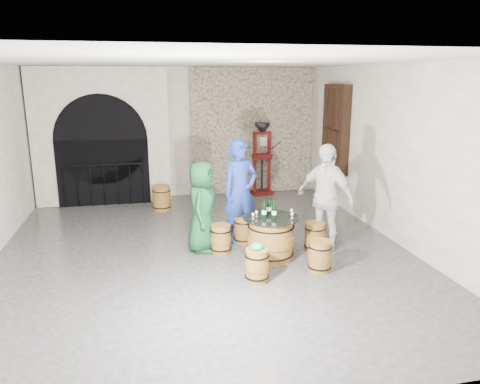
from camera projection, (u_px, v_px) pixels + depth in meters
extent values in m
plane|color=#2B2B2E|center=(205.00, 252.00, 7.91)|extent=(8.00, 8.00, 0.00)
plane|color=silver|center=(182.00, 133.00, 11.31)|extent=(8.00, 0.00, 8.00)
plane|color=silver|center=(267.00, 248.00, 3.73)|extent=(8.00, 0.00, 8.00)
plane|color=silver|center=(395.00, 154.00, 8.22)|extent=(0.00, 8.00, 8.00)
plane|color=beige|center=(201.00, 61.00, 7.12)|extent=(8.00, 8.00, 0.00)
cube|color=tan|center=(253.00, 132.00, 11.61)|extent=(3.20, 0.12, 3.18)
cube|color=silver|center=(102.00, 136.00, 10.69)|extent=(3.10, 0.50, 3.18)
cube|color=black|center=(104.00, 173.00, 10.64)|extent=(2.10, 0.03, 1.55)
cylinder|color=black|center=(101.00, 140.00, 10.45)|extent=(2.10, 0.03, 2.10)
cylinder|color=black|center=(103.00, 165.00, 10.53)|extent=(1.79, 0.04, 0.04)
cylinder|color=black|center=(64.00, 187.00, 10.47)|extent=(0.02, 0.02, 0.98)
cylinder|color=black|center=(78.00, 187.00, 10.53)|extent=(0.02, 0.02, 0.98)
cylinder|color=black|center=(91.00, 186.00, 10.59)|extent=(0.02, 0.02, 0.98)
cylinder|color=black|center=(104.00, 185.00, 10.65)|extent=(0.02, 0.02, 0.98)
cylinder|color=black|center=(117.00, 185.00, 10.71)|extent=(0.02, 0.02, 0.98)
cylinder|color=black|center=(130.00, 184.00, 10.77)|extent=(0.02, 0.02, 0.98)
cylinder|color=black|center=(143.00, 184.00, 10.83)|extent=(0.02, 0.02, 0.98)
cube|color=black|center=(336.00, 129.00, 10.43)|extent=(0.20, 1.10, 2.00)
cube|color=black|center=(334.00, 129.00, 10.42)|extent=(0.06, 0.88, 1.76)
cube|color=black|center=(335.00, 129.00, 10.42)|extent=(0.22, 0.92, 0.06)
cube|color=black|center=(340.00, 130.00, 10.15)|extent=(0.22, 0.06, 1.80)
cube|color=black|center=(335.00, 129.00, 10.42)|extent=(0.22, 0.06, 1.80)
cube|color=black|center=(330.00, 128.00, 10.70)|extent=(0.22, 0.06, 1.80)
cylinder|color=olive|center=(271.00, 239.00, 7.55)|extent=(0.72, 0.72, 0.69)
cylinder|color=olive|center=(271.00, 239.00, 7.55)|extent=(0.77, 0.77, 0.15)
torus|color=black|center=(271.00, 252.00, 7.60)|extent=(0.78, 0.78, 0.02)
torus|color=black|center=(271.00, 226.00, 7.49)|extent=(0.78, 0.78, 0.02)
cylinder|color=olive|center=(271.00, 219.00, 7.46)|extent=(0.74, 0.74, 0.02)
cylinder|color=black|center=(271.00, 218.00, 7.45)|extent=(0.94, 0.94, 0.01)
cylinder|color=olive|center=(221.00, 239.00, 7.85)|extent=(0.34, 0.34, 0.48)
cylinder|color=olive|center=(221.00, 239.00, 7.85)|extent=(0.36, 0.36, 0.11)
torus|color=black|center=(221.00, 248.00, 7.89)|extent=(0.37, 0.37, 0.02)
torus|color=black|center=(221.00, 230.00, 7.80)|extent=(0.37, 0.37, 0.02)
cylinder|color=olive|center=(221.00, 225.00, 7.78)|extent=(0.34, 0.34, 0.02)
cylinder|color=olive|center=(244.00, 230.00, 8.32)|extent=(0.34, 0.34, 0.48)
cylinder|color=olive|center=(244.00, 230.00, 8.32)|extent=(0.36, 0.36, 0.11)
torus|color=black|center=(244.00, 238.00, 8.36)|extent=(0.37, 0.37, 0.02)
torus|color=black|center=(244.00, 221.00, 8.28)|extent=(0.37, 0.37, 0.02)
cylinder|color=olive|center=(244.00, 217.00, 8.26)|extent=(0.34, 0.34, 0.02)
cylinder|color=olive|center=(315.00, 237.00, 7.95)|extent=(0.34, 0.34, 0.48)
cylinder|color=olive|center=(315.00, 237.00, 7.95)|extent=(0.36, 0.36, 0.11)
torus|color=black|center=(314.00, 246.00, 7.99)|extent=(0.37, 0.37, 0.02)
torus|color=black|center=(315.00, 228.00, 7.91)|extent=(0.37, 0.37, 0.02)
cylinder|color=olive|center=(315.00, 223.00, 7.89)|extent=(0.34, 0.34, 0.02)
cylinder|color=olive|center=(320.00, 256.00, 7.09)|extent=(0.34, 0.34, 0.48)
cylinder|color=olive|center=(320.00, 256.00, 7.09)|extent=(0.36, 0.36, 0.11)
torus|color=black|center=(319.00, 266.00, 7.13)|extent=(0.37, 0.37, 0.02)
torus|color=black|center=(320.00, 247.00, 7.05)|extent=(0.37, 0.37, 0.02)
cylinder|color=olive|center=(321.00, 241.00, 7.03)|extent=(0.34, 0.34, 0.02)
cylinder|color=olive|center=(257.00, 266.00, 6.75)|extent=(0.34, 0.34, 0.48)
cylinder|color=olive|center=(257.00, 266.00, 6.75)|extent=(0.36, 0.36, 0.11)
torus|color=black|center=(257.00, 276.00, 6.79)|extent=(0.37, 0.37, 0.02)
torus|color=black|center=(257.00, 255.00, 6.71)|extent=(0.37, 0.37, 0.02)
cylinder|color=olive|center=(257.00, 250.00, 6.68)|extent=(0.34, 0.34, 0.02)
ellipsoid|color=#0E9B4E|center=(257.00, 247.00, 6.67)|extent=(0.19, 0.19, 0.10)
cylinder|color=#0E9B4E|center=(263.00, 249.00, 6.67)|extent=(0.12, 0.12, 0.01)
imported|color=#124222|center=(202.00, 207.00, 7.81)|extent=(0.73, 0.89, 1.58)
imported|color=#1C329B|center=(240.00, 191.00, 8.25)|extent=(0.79, 0.64, 1.88)
imported|color=silver|center=(325.00, 197.00, 7.86)|extent=(1.00, 1.16, 1.88)
cylinder|color=black|center=(264.00, 212.00, 7.38)|extent=(0.07, 0.07, 0.22)
cylinder|color=white|center=(264.00, 212.00, 7.38)|extent=(0.08, 0.08, 0.06)
cone|color=black|center=(264.00, 204.00, 7.35)|extent=(0.07, 0.07, 0.05)
cylinder|color=black|center=(264.00, 201.00, 7.33)|extent=(0.03, 0.03, 0.07)
cylinder|color=black|center=(274.00, 212.00, 7.35)|extent=(0.07, 0.07, 0.22)
cylinder|color=white|center=(274.00, 213.00, 7.36)|extent=(0.08, 0.08, 0.06)
cone|color=black|center=(274.00, 205.00, 7.32)|extent=(0.07, 0.07, 0.05)
cylinder|color=black|center=(274.00, 201.00, 7.31)|extent=(0.03, 0.03, 0.07)
cylinder|color=black|center=(269.00, 208.00, 7.57)|extent=(0.07, 0.07, 0.22)
cylinder|color=white|center=(269.00, 209.00, 7.57)|extent=(0.08, 0.08, 0.06)
cone|color=black|center=(269.00, 201.00, 7.54)|extent=(0.07, 0.07, 0.05)
cylinder|color=black|center=(269.00, 198.00, 7.53)|extent=(0.03, 0.03, 0.07)
cylinder|color=olive|center=(162.00, 198.00, 10.33)|extent=(0.39, 0.39, 0.55)
cylinder|color=olive|center=(162.00, 198.00, 10.33)|extent=(0.42, 0.42, 0.12)
torus|color=black|center=(162.00, 206.00, 10.38)|extent=(0.43, 0.43, 0.02)
torus|color=black|center=(161.00, 190.00, 10.29)|extent=(0.43, 0.43, 0.02)
cylinder|color=olive|center=(161.00, 186.00, 10.26)|extent=(0.40, 0.40, 0.02)
cube|color=#54100E|center=(262.00, 192.00, 11.79)|extent=(0.54, 0.46, 0.10)
cube|color=#54100E|center=(262.00, 156.00, 11.55)|extent=(0.48, 0.34, 0.12)
cube|color=#54100E|center=(262.00, 133.00, 11.41)|extent=(0.47, 0.16, 0.07)
cylinder|color=black|center=(262.00, 172.00, 11.65)|extent=(0.05, 0.05, 0.98)
cylinder|color=black|center=(262.00, 124.00, 11.35)|extent=(0.37, 0.37, 0.09)
cone|color=black|center=(262.00, 129.00, 11.38)|extent=(0.37, 0.37, 0.20)
cube|color=#54100E|center=(255.00, 163.00, 11.54)|extent=(0.07, 0.07, 1.56)
cube|color=#54100E|center=(269.00, 162.00, 11.65)|extent=(0.07, 0.07, 1.56)
cylinder|color=#54100E|center=(274.00, 147.00, 11.55)|extent=(0.42, 0.07, 0.31)
cube|color=silver|center=(263.00, 141.00, 11.65)|extent=(0.18, 0.10, 0.22)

